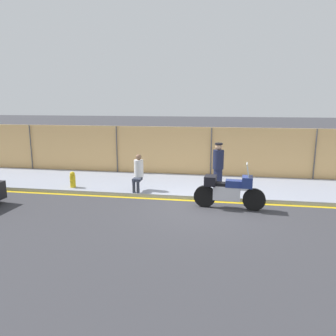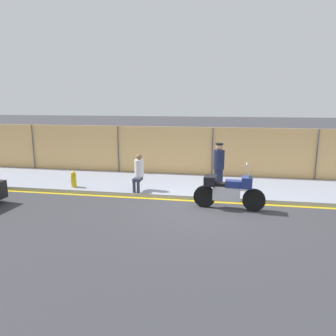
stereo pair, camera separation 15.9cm
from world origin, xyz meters
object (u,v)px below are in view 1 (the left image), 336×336
Objects in this scene: motorcycle at (229,190)px; fire_hydrant at (73,180)px; person_seated_on_curb at (138,170)px; officer_standing at (218,165)px.

fire_hydrant is at bearing 172.96° from motorcycle.
person_seated_on_curb is (-3.27, 1.20, 0.27)m from motorcycle.
motorcycle reaches higher than fire_hydrant.
fire_hydrant is at bearing -179.37° from person_seated_on_curb.
officer_standing is 1.28× the size of person_seated_on_curb.
motorcycle is 1.33× the size of officer_standing.
person_seated_on_curb is at bearing -163.13° from officer_standing.
motorcycle is 3.49m from person_seated_on_curb.
person_seated_on_curb reaches higher than fire_hydrant.
motorcycle is at bearing -20.14° from person_seated_on_curb.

